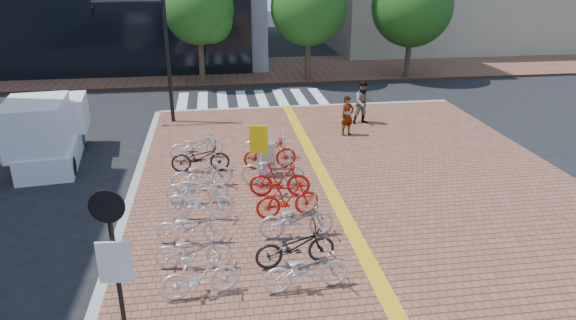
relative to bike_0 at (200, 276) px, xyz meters
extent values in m
plane|color=black|center=(1.85, 2.32, -0.65)|extent=(120.00, 120.00, 0.00)
cube|color=gray|center=(4.85, 14.32, -0.57)|extent=(14.00, 0.25, 0.15)
cube|color=brown|center=(1.85, 23.32, -0.57)|extent=(70.00, 8.00, 0.15)
cube|color=silver|center=(-1.15, 16.32, -0.64)|extent=(0.50, 4.00, 0.01)
cube|color=silver|center=(-0.15, 16.32, -0.64)|extent=(0.50, 4.00, 0.01)
cube|color=silver|center=(0.85, 16.32, -0.64)|extent=(0.50, 4.00, 0.01)
cube|color=silver|center=(1.85, 16.32, -0.64)|extent=(0.50, 4.00, 0.01)
cube|color=silver|center=(2.85, 16.32, -0.64)|extent=(0.50, 4.00, 0.01)
cube|color=silver|center=(3.85, 16.32, -0.64)|extent=(0.50, 4.00, 0.01)
cube|color=silver|center=(4.85, 16.32, -0.64)|extent=(0.50, 4.00, 0.01)
cube|color=silver|center=(5.85, 16.32, -0.64)|extent=(0.50, 4.00, 0.01)
cylinder|color=#38281E|center=(-0.15, 19.82, 0.80)|extent=(0.32, 0.32, 2.60)
sphere|color=#194714|center=(-0.15, 19.82, 3.55)|extent=(3.80, 3.80, 3.80)
sphere|color=#194714|center=(0.45, 19.52, 2.95)|extent=(2.40, 2.40, 2.40)
cylinder|color=#38281E|center=(5.85, 19.82, 0.80)|extent=(0.32, 0.32, 2.60)
sphere|color=#194714|center=(5.85, 19.82, 3.55)|extent=(4.20, 4.20, 4.20)
sphere|color=#194714|center=(6.45, 19.52, 2.95)|extent=(2.40, 2.40, 2.40)
cylinder|color=#38281E|center=(11.85, 19.82, 0.80)|extent=(0.32, 0.32, 2.60)
sphere|color=#194714|center=(11.85, 19.82, 3.55)|extent=(4.60, 4.60, 4.60)
sphere|color=#194714|center=(12.45, 19.52, 2.95)|extent=(2.40, 2.40, 2.40)
imported|color=white|center=(0.00, 0.00, 0.00)|extent=(1.71, 0.73, 0.99)
imported|color=silver|center=(-0.17, 1.08, -0.03)|extent=(1.82, 0.79, 0.93)
imported|color=silver|center=(-0.24, 2.22, -0.04)|extent=(1.80, 0.78, 0.92)
imported|color=white|center=(-0.06, 3.43, 0.07)|extent=(1.94, 0.83, 1.13)
imported|color=silver|center=(-0.15, 4.46, -0.02)|extent=(1.85, 0.80, 0.95)
imported|color=silver|center=(-0.03, 5.48, 0.00)|extent=(1.97, 1.02, 0.99)
imported|color=black|center=(-0.08, 6.83, 0.00)|extent=(1.92, 0.70, 1.00)
imported|color=silver|center=(-0.23, 8.02, 0.00)|extent=(1.97, 1.02, 0.99)
imported|color=silver|center=(2.22, -0.08, 0.00)|extent=(1.94, 0.84, 0.99)
imported|color=black|center=(2.14, 0.89, 0.00)|extent=(1.95, 0.88, 0.99)
imported|color=#AAAAAF|center=(2.38, 2.15, 0.01)|extent=(1.94, 0.73, 1.01)
imported|color=red|center=(2.31, 3.26, 0.04)|extent=(1.83, 0.75, 1.07)
imported|color=red|center=(2.26, 4.56, 0.04)|extent=(1.85, 0.76, 1.08)
imported|color=#BCBCC1|center=(2.16, 5.42, 0.03)|extent=(2.10, 1.05, 1.06)
imported|color=#A61D0B|center=(2.22, 6.80, 0.03)|extent=(1.77, 0.51, 1.06)
imported|color=white|center=(2.30, 7.76, 0.00)|extent=(1.96, 0.87, 1.00)
imported|color=gray|center=(5.64, 9.80, 0.30)|extent=(0.68, 0.57, 1.59)
imported|color=#4C5160|center=(6.70, 11.22, 0.42)|extent=(0.95, 0.77, 1.84)
cube|color=#A8A9AD|center=(2.04, 6.22, 0.05)|extent=(0.60, 0.51, 1.10)
cylinder|color=#B7B7BC|center=(1.71, 5.27, 0.48)|extent=(0.09, 0.09, 1.96)
cube|color=yellow|center=(1.71, 5.22, 1.08)|extent=(0.54, 0.17, 0.87)
cylinder|color=black|center=(-1.31, -1.34, 1.08)|extent=(0.09, 0.09, 3.15)
cylinder|color=black|center=(-1.31, -1.41, 2.39)|extent=(0.59, 0.09, 0.59)
cube|color=silver|center=(-1.31, -1.41, 1.34)|extent=(0.58, 0.09, 0.79)
cylinder|color=black|center=(-1.35, 12.69, 2.25)|extent=(0.17, 0.17, 5.50)
cylinder|color=black|center=(-2.73, 12.69, 4.50)|extent=(2.75, 0.11, 0.11)
imported|color=black|center=(-4.10, 12.69, 4.22)|extent=(0.24, 1.14, 0.46)
cube|color=silver|center=(-5.29, 8.82, -0.23)|extent=(2.25, 4.37, 0.84)
cube|color=silver|center=(-5.43, 10.02, 0.79)|extent=(1.97, 1.97, 1.21)
cube|color=silver|center=(-5.20, 8.08, 0.93)|extent=(2.16, 2.81, 1.67)
cylinder|color=black|center=(-6.25, 10.21, -0.32)|extent=(0.28, 0.67, 0.65)
cylinder|color=black|center=(-5.90, 7.25, -0.32)|extent=(0.28, 0.67, 0.65)
cylinder|color=black|center=(-4.68, 10.39, -0.32)|extent=(0.28, 0.67, 0.65)
cylinder|color=black|center=(-4.33, 7.44, -0.32)|extent=(0.28, 0.67, 0.65)
camera|label=1|loc=(0.52, -9.14, 6.12)|focal=32.00mm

